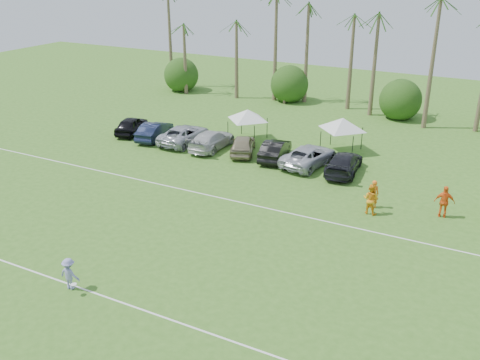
% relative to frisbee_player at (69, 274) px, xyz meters
% --- Properties ---
extents(ground, '(120.00, 120.00, 0.00)m').
position_rel_frisbee_player_xyz_m(ground, '(1.44, -1.79, -0.81)').
color(ground, '#3D6D20').
rests_on(ground, ground).
extents(field_lines, '(80.00, 12.10, 0.01)m').
position_rel_frisbee_player_xyz_m(field_lines, '(1.44, 6.21, -0.80)').
color(field_lines, white).
rests_on(field_lines, ground).
extents(palm_tree_0, '(2.40, 2.40, 8.90)m').
position_rel_frisbee_player_xyz_m(palm_tree_0, '(-20.56, 36.21, 6.67)').
color(palm_tree_0, brown).
rests_on(palm_tree_0, ground).
extents(palm_tree_1, '(2.40, 2.40, 9.90)m').
position_rel_frisbee_player_xyz_m(palm_tree_1, '(-15.56, 36.21, 7.54)').
color(palm_tree_1, brown).
rests_on(palm_tree_1, ground).
extents(palm_tree_2, '(2.40, 2.40, 10.90)m').
position_rel_frisbee_player_xyz_m(palm_tree_2, '(-10.56, 36.21, 8.41)').
color(palm_tree_2, brown).
rests_on(palm_tree_2, ground).
extents(palm_tree_3, '(2.40, 2.40, 11.90)m').
position_rel_frisbee_player_xyz_m(palm_tree_3, '(-6.56, 36.21, 9.26)').
color(palm_tree_3, brown).
rests_on(palm_tree_3, ground).
extents(palm_tree_4, '(2.40, 2.40, 8.90)m').
position_rel_frisbee_player_xyz_m(palm_tree_4, '(-2.56, 36.21, 6.67)').
color(palm_tree_4, brown).
rests_on(palm_tree_4, ground).
extents(palm_tree_5, '(2.40, 2.40, 9.90)m').
position_rel_frisbee_player_xyz_m(palm_tree_5, '(1.44, 36.21, 7.54)').
color(palm_tree_5, brown).
rests_on(palm_tree_5, ground).
extents(palm_tree_6, '(2.40, 2.40, 10.90)m').
position_rel_frisbee_player_xyz_m(palm_tree_6, '(5.44, 36.21, 8.41)').
color(palm_tree_6, brown).
rests_on(palm_tree_6, ground).
extents(palm_tree_7, '(2.40, 2.40, 11.90)m').
position_rel_frisbee_player_xyz_m(palm_tree_7, '(9.44, 36.21, 9.26)').
color(palm_tree_7, brown).
rests_on(palm_tree_7, ground).
extents(bush_tree_0, '(4.00, 4.00, 4.00)m').
position_rel_frisbee_player_xyz_m(bush_tree_0, '(-17.56, 37.21, 0.99)').
color(bush_tree_0, brown).
rests_on(bush_tree_0, ground).
extents(bush_tree_1, '(4.00, 4.00, 4.00)m').
position_rel_frisbee_player_xyz_m(bush_tree_1, '(-4.56, 37.21, 0.99)').
color(bush_tree_1, brown).
rests_on(bush_tree_1, ground).
extents(bush_tree_2, '(4.00, 4.00, 4.00)m').
position_rel_frisbee_player_xyz_m(bush_tree_2, '(7.44, 37.21, 0.99)').
color(bush_tree_2, brown).
rests_on(bush_tree_2, ground).
extents(sideline_player_a, '(0.76, 0.60, 1.83)m').
position_rel_frisbee_player_xyz_m(sideline_player_a, '(10.35, 15.42, 0.11)').
color(sideline_player_a, orange).
rests_on(sideline_player_a, ground).
extents(sideline_player_b, '(1.02, 0.84, 1.93)m').
position_rel_frisbee_player_xyz_m(sideline_player_b, '(10.42, 14.48, 0.16)').
color(sideline_player_b, orange).
rests_on(sideline_player_b, ground).
extents(sideline_player_c, '(1.24, 0.66, 2.00)m').
position_rel_frisbee_player_xyz_m(sideline_player_c, '(14.47, 16.05, 0.19)').
color(sideline_player_c, orange).
rests_on(sideline_player_c, ground).
extents(canopy_tent_left, '(3.86, 3.86, 3.13)m').
position_rel_frisbee_player_xyz_m(canopy_tent_left, '(-2.55, 23.62, 1.87)').
color(canopy_tent_left, black).
rests_on(canopy_tent_left, ground).
extents(canopy_tent_right, '(4.04, 4.04, 3.27)m').
position_rel_frisbee_player_xyz_m(canopy_tent_right, '(5.41, 24.46, 1.99)').
color(canopy_tent_right, black).
rests_on(canopy_tent_right, ground).
extents(frisbee_player, '(1.21, 0.78, 1.62)m').
position_rel_frisbee_player_xyz_m(frisbee_player, '(0.00, 0.00, 0.00)').
color(frisbee_player, '#8B8CC5').
rests_on(frisbee_player, ground).
extents(parked_car_0, '(2.89, 4.71, 1.50)m').
position_rel_frisbee_player_xyz_m(parked_car_0, '(-12.50, 20.53, -0.06)').
color(parked_car_0, black).
rests_on(parked_car_0, ground).
extents(parked_car_1, '(2.36, 4.75, 1.50)m').
position_rel_frisbee_player_xyz_m(parked_car_1, '(-9.72, 20.12, -0.06)').
color(parked_car_1, '#141B34').
rests_on(parked_car_1, ground).
extents(parked_car_2, '(2.50, 5.40, 1.50)m').
position_rel_frisbee_player_xyz_m(parked_car_2, '(-6.94, 20.46, -0.06)').
color(parked_car_2, '#A9ACB5').
rests_on(parked_car_2, ground).
extents(parked_car_3, '(2.17, 5.19, 1.50)m').
position_rel_frisbee_player_xyz_m(parked_car_3, '(-4.16, 20.30, -0.06)').
color(parked_car_3, '#BDBDBD').
rests_on(parked_car_3, ground).
extents(parked_car_4, '(3.24, 4.74, 1.50)m').
position_rel_frisbee_player_xyz_m(parked_car_4, '(-1.38, 20.43, -0.06)').
color(parked_car_4, gray).
rests_on(parked_car_4, ground).
extents(parked_car_5, '(2.28, 4.74, 1.50)m').
position_rel_frisbee_player_xyz_m(parked_car_5, '(1.41, 20.47, -0.06)').
color(parked_car_5, black).
rests_on(parked_car_5, ground).
extents(parked_car_6, '(3.29, 5.71, 1.50)m').
position_rel_frisbee_player_xyz_m(parked_car_6, '(4.19, 20.42, -0.06)').
color(parked_car_6, '#B0B2BB').
rests_on(parked_car_6, ground).
extents(parked_car_7, '(2.61, 5.35, 1.50)m').
position_rel_frisbee_player_xyz_m(parked_car_7, '(6.97, 20.19, -0.06)').
color(parked_car_7, black).
rests_on(parked_car_7, ground).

